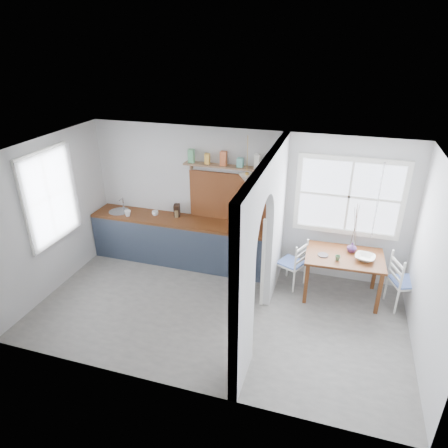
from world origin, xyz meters
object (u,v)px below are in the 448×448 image
(chair_left, at_px, (291,262))
(vase, at_px, (352,247))
(dining_table, at_px, (342,276))
(chair_right, at_px, (406,281))
(kettle, at_px, (244,223))

(chair_left, height_order, vase, vase)
(dining_table, xyz_separation_m, chair_left, (-0.86, 0.10, 0.05))
(chair_left, bearing_deg, vase, 118.31)
(chair_right, height_order, vase, chair_right)
(dining_table, distance_m, kettle, 1.89)
(vase, bearing_deg, chair_left, -175.91)
(dining_table, distance_m, chair_left, 0.87)
(kettle, bearing_deg, chair_left, -0.51)
(chair_left, relative_size, vase, 5.37)
(dining_table, distance_m, vase, 0.51)
(chair_left, xyz_separation_m, kettle, (-0.90, 0.13, 0.58))
(dining_table, bearing_deg, chair_right, -3.04)
(dining_table, bearing_deg, chair_left, 170.98)
(dining_table, relative_size, chair_right, 1.32)
(dining_table, height_order, vase, vase)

